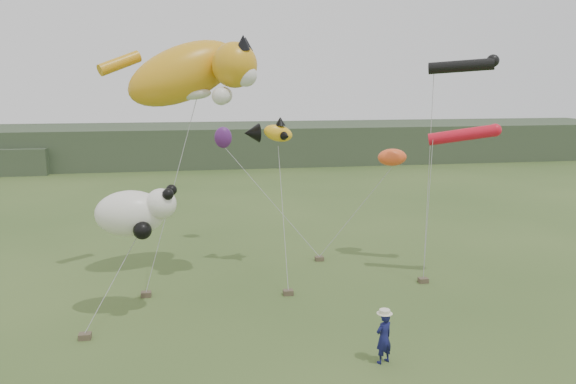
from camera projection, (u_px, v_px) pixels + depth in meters
The scene contains 9 objects.
ground at pixel (324, 346), 18.45m from camera, with size 120.00×120.00×0.00m, color #385123.
headland at pixel (201, 145), 60.80m from camera, with size 90.00×13.00×4.00m.
festival_attendant at pixel (384, 338), 17.22m from camera, with size 0.60×0.39×1.65m, color #14164C.
sandbag_anchors at pixel (263, 289), 23.24m from camera, with size 13.88×7.31×0.21m.
cat_kite at pixel (195, 72), 23.06m from camera, with size 6.54×3.82×3.86m.
fish_kite at pixel (268, 132), 25.11m from camera, with size 2.34×1.53×1.24m.
tube_kites at pixel (467, 100), 23.88m from camera, with size 3.19×2.75×3.85m.
panda_kite at pixel (135, 212), 20.13m from camera, with size 2.92×1.89×1.82m.
misc_kites at pixel (323, 149), 27.77m from camera, with size 9.01×4.59×1.68m.
Camera 1 is at (-4.05, -16.69, 8.51)m, focal length 35.00 mm.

